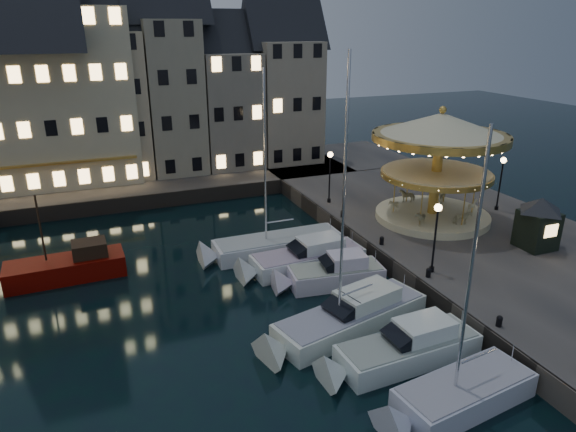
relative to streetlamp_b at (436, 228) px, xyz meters
name	(u,v)px	position (x,y,z in m)	size (l,w,h in m)	color
ground	(327,325)	(-7.20, -1.00, -4.02)	(160.00, 160.00, 0.00)	black
quay_east	(466,235)	(6.80, 5.00, -3.37)	(16.00, 56.00, 1.30)	#474442
quay_north	(120,185)	(-15.20, 27.00, -3.37)	(44.00, 12.00, 1.30)	#474442
quaywall_e	(369,252)	(-1.20, 5.00, -3.37)	(0.15, 44.00, 1.30)	#47423A
quaywall_n	(151,202)	(-13.20, 21.00, -3.37)	(48.00, 0.15, 1.30)	#47423A
streetlamp_b	(436,228)	(0.00, 0.00, 0.00)	(0.44, 0.44, 4.17)	black
streetlamp_c	(330,170)	(0.00, 13.50, 0.00)	(0.44, 0.44, 4.17)	black
streetlamp_d	(501,176)	(11.30, 7.00, 0.00)	(0.44, 0.44, 4.17)	black
bollard_a	(499,321)	(-0.60, -6.00, -2.41)	(0.30, 0.30, 0.57)	black
bollard_b	(429,272)	(-0.60, -0.50, -2.41)	(0.30, 0.30, 0.57)	black
bollard_c	(382,240)	(-0.60, 4.50, -2.41)	(0.30, 0.30, 0.57)	black
bollard_d	(343,213)	(-0.60, 10.00, -2.41)	(0.30, 0.30, 0.57)	black
townhouse_nb	(37,104)	(-21.25, 29.00, 4.26)	(6.16, 8.00, 13.80)	gray
townhouse_nc	(108,95)	(-15.20, 29.00, 4.76)	(6.82, 8.00, 14.80)	tan
townhouse_nd	(171,87)	(-9.45, 29.00, 5.26)	(5.50, 8.00, 15.80)	gray
townhouse_ne	(227,100)	(-4.00, 29.00, 3.76)	(6.16, 8.00, 12.80)	slate
townhouse_nf	(283,92)	(2.05, 29.00, 4.26)	(6.82, 8.00, 13.80)	gray
hotel_corner	(35,86)	(-21.20, 29.00, 5.76)	(17.60, 9.00, 16.80)	#BDB796
motorboat_a	(454,398)	(-5.18, -8.59, -3.48)	(7.21, 3.12, 11.92)	silver
motorboat_b	(401,351)	(-5.48, -5.19, -3.38)	(7.92, 2.57, 2.15)	silver
motorboat_c	(346,319)	(-6.58, -1.84, -3.34)	(9.63, 4.57, 12.79)	silver
motorboat_d	(329,275)	(-5.16, 2.93, -3.38)	(6.76, 2.92, 2.15)	silver
motorboat_e	(302,260)	(-5.79, 5.56, -3.37)	(8.39, 2.79, 2.15)	silver
motorboat_f	(270,246)	(-6.88, 8.56, -3.49)	(9.87, 2.63, 13.17)	silver
red_fishing_boat	(69,268)	(-19.71, 9.81, -3.33)	(6.98, 2.60, 5.77)	#580601
carousel	(439,147)	(5.36, 7.18, 2.74)	(9.47, 9.47, 8.29)	beige
ticket_kiosk	(540,214)	(8.31, 0.41, -0.45)	(3.26, 3.26, 3.82)	black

